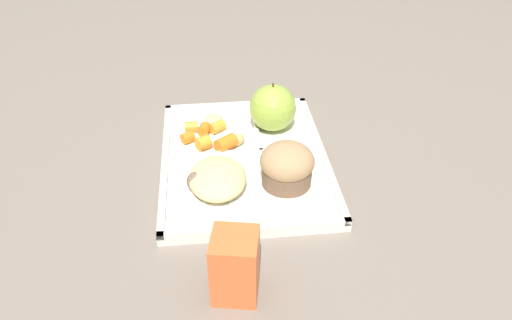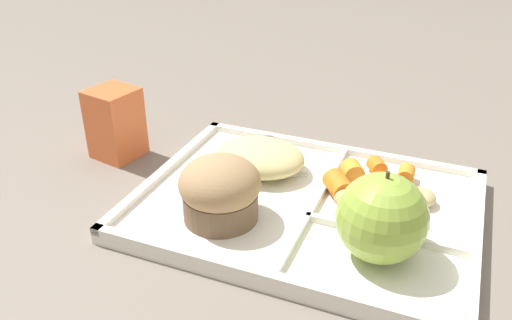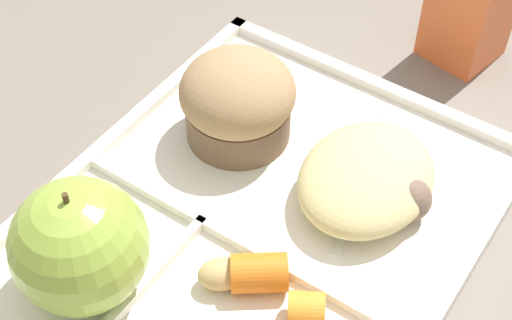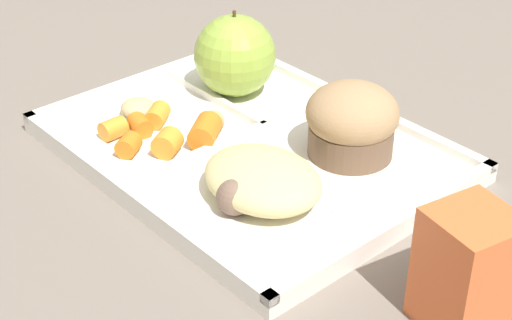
{
  "view_description": "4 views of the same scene",
  "coord_description": "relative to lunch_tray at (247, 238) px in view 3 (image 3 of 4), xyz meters",
  "views": [
    {
      "loc": [
        0.71,
        -0.06,
        0.52
      ],
      "look_at": [
        0.06,
        0.01,
        0.05
      ],
      "focal_mm": 35.32,
      "sensor_mm": 36.0,
      "label": 1
    },
    {
      "loc": [
        -0.14,
        0.49,
        0.34
      ],
      "look_at": [
        0.07,
        -0.02,
        0.05
      ],
      "focal_mm": 37.19,
      "sensor_mm": 36.0,
      "label": 2
    },
    {
      "loc": [
        -0.26,
        -0.18,
        0.44
      ],
      "look_at": [
        0.04,
        0.02,
        0.04
      ],
      "focal_mm": 53.59,
      "sensor_mm": 36.0,
      "label": 3
    },
    {
      "loc": [
        0.51,
        -0.44,
        0.42
      ],
      "look_at": [
        0.05,
        -0.03,
        0.03
      ],
      "focal_mm": 57.02,
      "sensor_mm": 36.0,
      "label": 4
    }
  ],
  "objects": [
    {
      "name": "ground",
      "position": [
        0.0,
        -0.0,
        -0.01
      ],
      "size": [
        6.0,
        6.0,
        0.0
      ],
      "primitive_type": "plane",
      "color": "slate"
    },
    {
      "name": "lunch_tray",
      "position": [
        0.0,
        0.0,
        0.0
      ],
      "size": [
        0.37,
        0.28,
        0.02
      ],
      "color": "white",
      "rests_on": "ground"
    },
    {
      "name": "green_apple",
      "position": [
        -0.09,
        0.06,
        0.05
      ],
      "size": [
        0.09,
        0.09,
        0.09
      ],
      "color": "#93B742",
      "rests_on": "lunch_tray"
    },
    {
      "name": "bran_muffin",
      "position": [
        0.08,
        0.06,
        0.04
      ],
      "size": [
        0.09,
        0.09,
        0.07
      ],
      "color": "brown",
      "rests_on": "lunch_tray"
    },
    {
      "name": "carrot_slice_small",
      "position": [
        -0.04,
        -0.07,
        0.02
      ],
      "size": [
        0.03,
        0.03,
        0.02
      ],
      "primitive_type": "cylinder",
      "rotation": [
        0.0,
        1.57,
        5.24
      ],
      "color": "orange",
      "rests_on": "lunch_tray"
    },
    {
      "name": "carrot_slice_back",
      "position": [
        -0.03,
        -0.03,
        0.02
      ],
      "size": [
        0.04,
        0.05,
        0.03
      ],
      "primitive_type": "cylinder",
      "rotation": [
        0.0,
        1.57,
        5.35
      ],
      "color": "orange",
      "rests_on": "lunch_tray"
    },
    {
      "name": "potato_chunk_corner",
      "position": [
        -0.04,
        -0.01,
        0.02
      ],
      "size": [
        0.04,
        0.04,
        0.02
      ],
      "primitive_type": "ellipsoid",
      "rotation": [
        0.0,
        0.0,
        2.33
      ],
      "color": "tan",
      "rests_on": "lunch_tray"
    },
    {
      "name": "egg_noodle_pile",
      "position": [
        0.08,
        -0.05,
        0.02
      ],
      "size": [
        0.11,
        0.09,
        0.04
      ],
      "primitive_type": "ellipsoid",
      "color": "#D6C684",
      "rests_on": "lunch_tray"
    },
    {
      "name": "meatball_front",
      "position": [
        0.07,
        -0.06,
        0.02
      ],
      "size": [
        0.03,
        0.03,
        0.03
      ],
      "primitive_type": "sphere",
      "color": "brown",
      "rests_on": "lunch_tray"
    },
    {
      "name": "meatball_back",
      "position": [
        0.08,
        -0.08,
        0.02
      ],
      "size": [
        0.03,
        0.03,
        0.03
      ],
      "primitive_type": "sphere",
      "color": "#755B4C",
      "rests_on": "lunch_tray"
    },
    {
      "name": "plastic_fork",
      "position": [
        0.1,
        -0.03,
        0.01
      ],
      "size": [
        0.14,
        0.06,
        0.0
      ],
      "color": "silver",
      "rests_on": "lunch_tray"
    },
    {
      "name": "milk_carton",
      "position": [
        0.28,
        -0.04,
        0.04
      ],
      "size": [
        0.07,
        0.07,
        0.09
      ],
      "primitive_type": "cube",
      "rotation": [
        0.0,
        0.0,
        -0.19
      ],
      "color": "orange",
      "rests_on": "ground"
    }
  ]
}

